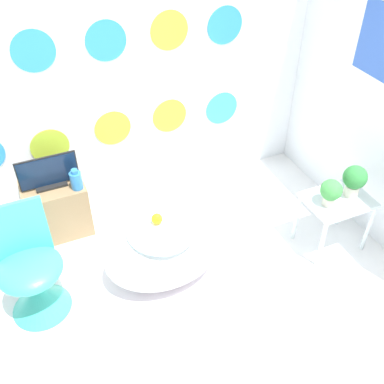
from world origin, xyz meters
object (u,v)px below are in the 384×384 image
vase (76,180)px  tv (48,173)px  potted_plant_right (354,179)px  chair (34,282)px  potted_plant_left (331,191)px  bathtub (163,251)px

vase → tv: bearing=148.8°
vase → potted_plant_right: potted_plant_right is taller
chair → potted_plant_right: (2.43, -0.31, 0.37)m
tv → potted_plant_left: tv is taller
bathtub → vase: vase is taller
chair → potted_plant_left: (2.20, -0.33, 0.34)m
bathtub → potted_plant_right: 1.57m
bathtub → vase: size_ratio=4.94×
chair → vase: 0.86m
potted_plant_right → vase: bearing=153.9°
tv → bathtub: bearing=-52.2°
potted_plant_right → chair: bearing=172.7°
vase → potted_plant_right: (1.95, -0.95, 0.08)m
bathtub → chair: 0.94m
potted_plant_left → potted_plant_right: size_ratio=0.83×
chair → vase: chair is taller
tv → potted_plant_right: 2.39m
bathtub → potted_plant_right: (1.50, -0.24, 0.40)m
chair → bathtub: bearing=-4.2°
chair → tv: chair is taller
vase → potted_plant_left: potted_plant_left is taller
vase → potted_plant_left: (1.72, -0.97, 0.05)m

